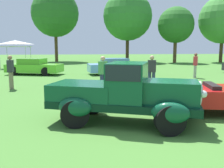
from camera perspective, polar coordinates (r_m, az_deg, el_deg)
name	(u,v)px	position (r m, az deg, el deg)	size (l,w,h in m)	color
ground_plane	(145,123)	(7.13, 7.52, -8.90)	(120.00, 120.00, 0.00)	#42752D
feature_pickup_truck	(125,93)	(6.90, 2.96, -2.04)	(4.33, 2.86, 1.70)	black
show_car_lime	(34,67)	(19.87, -17.44, 3.81)	(4.38, 2.73, 1.22)	#60C62D
show_car_skyblue	(117,66)	(19.26, 1.04, 4.06)	(4.59, 2.25, 1.22)	#669EDB
spectator_near_truck	(11,71)	(13.42, -22.21, 2.77)	(0.25, 0.40, 1.69)	#7F7056
spectator_between_cars	(195,65)	(17.82, 18.55, 4.26)	(0.42, 0.47, 1.69)	#9E998E
spectator_by_row	(103,73)	(11.55, -2.10, 2.55)	(0.45, 0.46, 1.69)	#283351
spectator_far_side	(152,71)	(12.60, 9.09, 2.96)	(0.46, 0.37, 1.69)	#283351
canopy_tent_left_field	(15,43)	(26.60, -21.28, 8.68)	(2.64, 2.64, 2.71)	#B7B7BC
treeline_far_left	(55,13)	(36.22, -12.91, 15.49)	(6.43, 6.43, 9.82)	brown
treeline_mid_left	(128,16)	(34.62, 3.60, 15.25)	(6.55, 6.55, 9.41)	#47331E
treeline_center	(176,25)	(33.87, 14.43, 12.95)	(4.62, 4.62, 7.16)	brown
treeline_mid_right	(223,20)	(36.31, 24.10, 13.30)	(6.17, 6.17, 8.64)	#47331E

